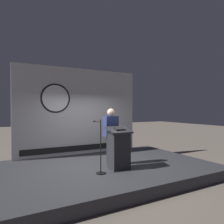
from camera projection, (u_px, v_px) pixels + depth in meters
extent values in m
plane|color=#6B6056|center=(102.00, 176.00, 6.01)|extent=(40.00, 40.00, 0.00)
cube|color=#333338|center=(102.00, 171.00, 6.01)|extent=(6.40, 4.00, 0.30)
cube|color=silver|center=(80.00, 111.00, 7.61)|extent=(4.57, 0.10, 3.12)
cylinder|color=black|center=(56.00, 98.00, 7.13)|extent=(1.01, 0.02, 1.01)
cylinder|color=white|center=(56.00, 98.00, 7.13)|extent=(0.90, 0.02, 0.90)
cube|color=black|center=(81.00, 148.00, 7.58)|extent=(4.11, 0.02, 0.20)
cube|color=#26262B|center=(119.00, 150.00, 5.67)|extent=(0.52, 0.40, 1.04)
cube|color=#26262B|center=(119.00, 130.00, 5.66)|extent=(0.64, 0.50, 0.18)
cube|color=black|center=(119.00, 128.00, 5.64)|extent=(0.28, 0.20, 0.08)
cylinder|color=black|center=(111.00, 150.00, 6.10)|extent=(0.26, 0.26, 0.84)
cube|color=navy|center=(111.00, 126.00, 6.09)|extent=(0.40, 0.24, 0.60)
sphere|color=beige|center=(111.00, 112.00, 6.08)|extent=(0.22, 0.22, 0.22)
cylinder|color=black|center=(101.00, 173.00, 5.25)|extent=(0.24, 0.24, 0.02)
cylinder|color=black|center=(101.00, 147.00, 5.24)|extent=(0.03, 0.03, 1.36)
cylinder|color=black|center=(97.00, 121.00, 5.42)|extent=(0.02, 0.43, 0.02)
sphere|color=#262626|center=(94.00, 121.00, 5.61)|extent=(0.07, 0.07, 0.07)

